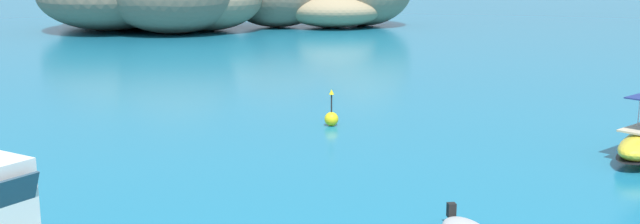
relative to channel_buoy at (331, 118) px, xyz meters
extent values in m
ellipsoid|color=#9E8966|center=(-11.88, 43.87, 2.01)|extent=(12.86, 12.25, 4.69)
ellipsoid|color=#84755B|center=(-18.33, 47.78, 0.98)|extent=(15.85, 14.46, 2.63)
ellipsoid|color=#9E8966|center=(2.16, 44.08, 1.40)|extent=(12.67, 12.56, 3.48)
cylinder|color=silver|center=(10.05, -5.02, 1.26)|extent=(0.03, 0.03, 1.08)
cube|color=black|center=(2.49, -11.38, 0.06)|extent=(0.22, 0.22, 0.36)
sphere|color=yellow|center=(0.00, 0.00, -0.06)|extent=(0.56, 0.56, 0.56)
cylinder|color=black|center=(0.00, 0.00, 0.44)|extent=(0.06, 0.06, 1.00)
cone|color=yellow|center=(0.00, 0.00, 1.04)|extent=(0.20, 0.20, 0.20)
camera|label=1|loc=(-1.32, -28.81, 6.19)|focal=41.45mm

